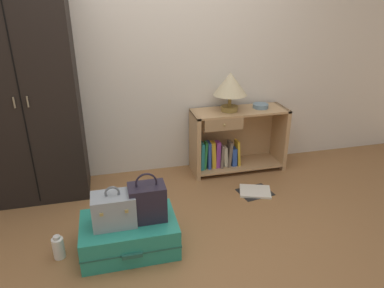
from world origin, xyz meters
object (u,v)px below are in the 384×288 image
(train_case, at_px, (114,210))
(bottle, at_px, (58,248))
(table_lamp, at_px, (230,85))
(wardrobe, at_px, (26,94))
(bookshelf, at_px, (234,140))
(suitcase_large, at_px, (129,234))
(handbag, at_px, (147,202))
(open_book_on_floor, at_px, (255,191))
(bowl, at_px, (261,106))

(train_case, distance_m, bottle, 0.50)
(table_lamp, distance_m, bottle, 2.10)
(wardrobe, bearing_deg, train_case, -57.91)
(wardrobe, bearing_deg, bottle, -77.10)
(wardrobe, xyz_separation_m, bookshelf, (1.93, 0.06, -0.64))
(suitcase_large, distance_m, handbag, 0.30)
(bookshelf, relative_size, suitcase_large, 1.41)
(bookshelf, xyz_separation_m, bottle, (-1.70, -1.04, -0.24))
(table_lamp, bearing_deg, handbag, -133.14)
(bottle, bearing_deg, bookshelf, 31.38)
(suitcase_large, relative_size, bottle, 3.77)
(wardrobe, height_order, suitcase_large, wardrobe)
(bookshelf, bearing_deg, handbag, -134.64)
(table_lamp, relative_size, open_book_on_floor, 1.11)
(bowl, bearing_deg, open_book_on_floor, -114.05)
(open_book_on_floor, bearing_deg, handbag, -154.01)
(bowl, relative_size, open_book_on_floor, 0.46)
(wardrobe, distance_m, bowl, 2.22)
(handbag, bearing_deg, bowl, 38.68)
(bottle, height_order, open_book_on_floor, bottle)
(suitcase_large, distance_m, open_book_on_floor, 1.35)
(open_book_on_floor, bearing_deg, bowl, 65.95)
(wardrobe, distance_m, bottle, 1.34)
(table_lamp, distance_m, bowl, 0.42)
(suitcase_large, xyz_separation_m, bottle, (-0.51, 0.02, -0.04))
(table_lamp, relative_size, train_case, 1.26)
(bookshelf, xyz_separation_m, suitcase_large, (-1.19, -1.06, -0.21))
(bookshelf, xyz_separation_m, train_case, (-1.29, -1.07, 0.04))
(table_lamp, xyz_separation_m, suitcase_large, (-1.12, -1.04, -0.81))
(handbag, bearing_deg, wardrobe, 131.10)
(handbag, bearing_deg, train_case, -176.89)
(bottle, bearing_deg, handbag, -2.14)
(bookshelf, distance_m, bottle, 2.01)
(wardrobe, relative_size, handbag, 5.21)
(wardrobe, distance_m, table_lamp, 1.85)
(bookshelf, height_order, open_book_on_floor, bookshelf)
(table_lamp, xyz_separation_m, handbag, (-0.98, -1.04, -0.54))
(handbag, bearing_deg, table_lamp, 46.86)
(suitcase_large, relative_size, open_book_on_floor, 1.99)
(table_lamp, relative_size, suitcase_large, 0.56)
(table_lamp, distance_m, suitcase_large, 1.73)
(wardrobe, height_order, bottle, wardrobe)
(bottle, bearing_deg, wardrobe, 102.90)
(train_case, xyz_separation_m, handbag, (0.24, 0.01, 0.02))
(train_case, bearing_deg, open_book_on_floor, 22.28)
(wardrobe, height_order, handbag, wardrobe)
(bookshelf, relative_size, train_case, 3.20)
(bookshelf, distance_m, handbag, 1.49)
(train_case, distance_m, handbag, 0.24)
(bowl, bearing_deg, handbag, -141.32)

